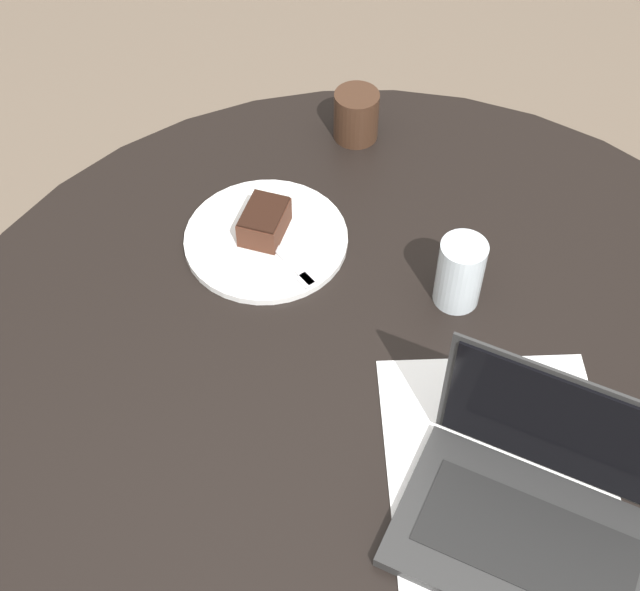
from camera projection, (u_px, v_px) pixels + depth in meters
ground_plane at (362, 589)px, 1.83m from camera, size 12.00×12.00×0.00m
dining_table at (377, 438)px, 1.35m from camera, size 1.36×1.36×0.74m
paper_document at (499, 465)px, 1.18m from camera, size 0.37×0.32×0.00m
plate at (266, 239)px, 1.43m from camera, size 0.26×0.26×0.01m
cake_slice at (264, 221)px, 1.41m from camera, size 0.10×0.09×0.05m
fork at (287, 259)px, 1.39m from camera, size 0.16×0.10×0.00m
coffee_glass at (356, 115)px, 1.56m from camera, size 0.08×0.08×0.09m
water_glass at (460, 273)px, 1.32m from camera, size 0.07×0.07×0.12m
laptop at (538, 513)px, 1.10m from camera, size 0.36×0.39×0.22m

